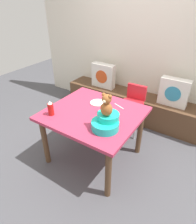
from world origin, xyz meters
name	(u,v)px	position (x,y,z in m)	size (l,w,h in m)	color
ground_plane	(94,156)	(0.00, 0.00, 0.00)	(8.00, 8.00, 0.00)	#4C4C51
back_wall	(146,42)	(0.00, 1.54, 1.30)	(4.40, 0.10, 2.60)	silver
window_bench	(133,105)	(0.00, 1.27, 0.23)	(2.60, 0.44, 0.46)	brown
pillow_floral_left	(103,76)	(-0.63, 1.25, 0.68)	(0.44, 0.15, 0.44)	white
pillow_floral_right	(174,92)	(0.66, 1.25, 0.68)	(0.44, 0.15, 0.44)	white
dining_table	(94,119)	(0.00, 0.00, 0.64)	(1.13, 1.03, 0.74)	#B73351
highchair	(133,104)	(0.17, 0.83, 0.52)	(0.34, 0.46, 0.79)	red
infant_seat_teal	(106,122)	(0.29, -0.19, 0.81)	(0.30, 0.33, 0.16)	#19C5B2
teddy_bear	(107,105)	(0.29, -0.19, 1.02)	(0.13, 0.12, 0.25)	#A15B2B
ketchup_bottle	(51,108)	(-0.39, -0.32, 0.83)	(0.07, 0.07, 0.18)	red
coffee_mug	(104,109)	(0.11, 0.06, 0.79)	(0.12, 0.08, 0.09)	#9E332D
dinner_plate_near	(98,103)	(-0.08, 0.22, 0.75)	(0.20, 0.20, 0.01)	white
table_fork	(119,106)	(0.20, 0.30, 0.74)	(0.02, 0.17, 0.01)	silver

